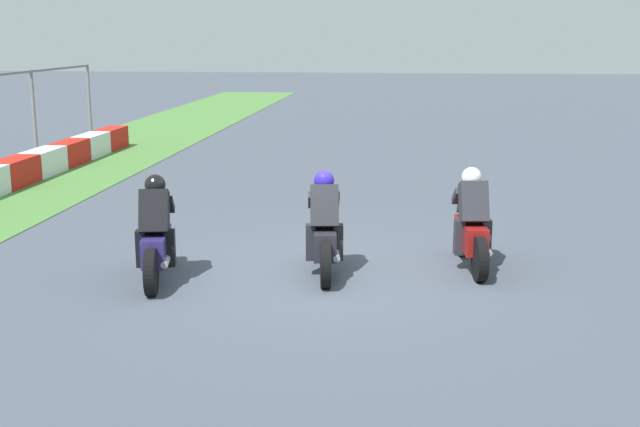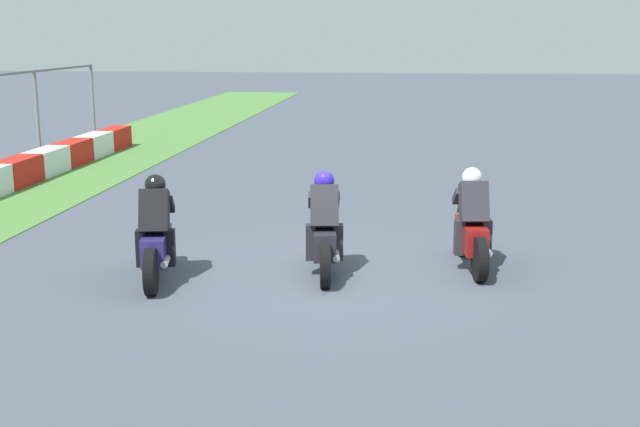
% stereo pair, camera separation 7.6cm
% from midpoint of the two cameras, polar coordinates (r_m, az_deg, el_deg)
% --- Properties ---
extents(ground_plane, '(120.00, 120.00, 0.00)m').
position_cam_midpoint_polar(ground_plane, '(12.05, 0.03, -4.18)').
color(ground_plane, '#434A57').
extents(rider_lane_a, '(2.04, 0.58, 1.51)m').
position_cam_midpoint_polar(rider_lane_a, '(12.39, 10.35, -0.94)').
color(rider_lane_a, black).
rests_on(rider_lane_a, ground_plane).
extents(rider_lane_b, '(2.04, 0.59, 1.51)m').
position_cam_midpoint_polar(rider_lane_b, '(11.90, 0.12, -1.29)').
color(rider_lane_b, black).
rests_on(rider_lane_b, ground_plane).
extents(rider_lane_c, '(2.03, 0.63, 1.51)m').
position_cam_midpoint_polar(rider_lane_c, '(11.80, -11.52, -1.66)').
color(rider_lane_c, black).
rests_on(rider_lane_c, ground_plane).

